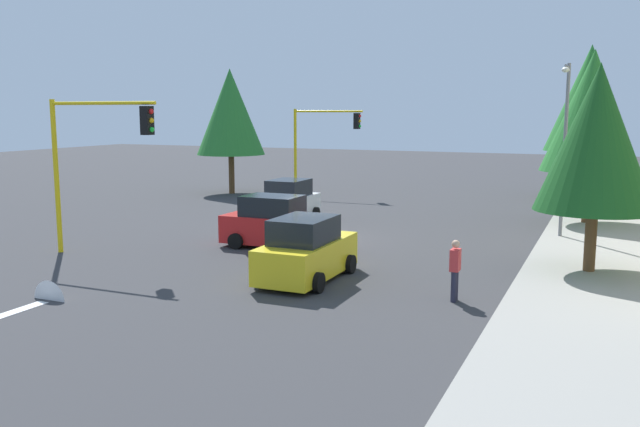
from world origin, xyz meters
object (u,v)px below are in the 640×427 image
at_px(tree_roadside_far, 589,98).
at_px(tree_opposite_side, 230,112).
at_px(tree_roadside_mid, 592,111).
at_px(car_red, 276,224).
at_px(car_white, 288,203).
at_px(pedestrian_crossing, 455,269).
at_px(car_yellow, 306,251).
at_px(traffic_signal_far_right, 322,134).
at_px(traffic_signal_near_right, 94,146).
at_px(street_lamp_curbside, 565,132).
at_px(tree_roadside_near, 597,138).

xyz_separation_m(tree_roadside_far, tree_opposite_side, (6.00, -20.50, -0.80)).
bearing_deg(tree_roadside_far, tree_roadside_mid, 2.86).
bearing_deg(car_red, car_white, -157.80).
distance_m(tree_opposite_side, pedestrian_crossing, 26.39).
bearing_deg(car_yellow, pedestrian_crossing, 83.96).
bearing_deg(traffic_signal_far_right, car_yellow, 22.12).
distance_m(tree_roadside_mid, car_yellow, 16.52).
height_order(traffic_signal_near_right, tree_opposite_side, tree_opposite_side).
distance_m(traffic_signal_far_right, tree_opposite_side, 5.88).
height_order(street_lamp_curbside, pedestrian_crossing, street_lamp_curbside).
height_order(tree_roadside_mid, tree_roadside_near, tree_roadside_mid).
height_order(traffic_signal_far_right, pedestrian_crossing, traffic_signal_far_right).
height_order(traffic_signal_near_right, tree_roadside_near, tree_roadside_near).
xyz_separation_m(tree_roadside_far, car_white, (14.51, -12.36, -4.98)).
relative_size(tree_opposite_side, pedestrian_crossing, 4.55).
distance_m(traffic_signal_near_right, car_red, 7.14).
xyz_separation_m(tree_roadside_near, tree_opposite_side, (-14.00, -21.50, 0.75)).
height_order(car_yellow, pedestrian_crossing, car_yellow).
bearing_deg(pedestrian_crossing, tree_roadside_far, 174.75).
relative_size(tree_roadside_near, car_yellow, 1.60).
xyz_separation_m(car_red, pedestrian_crossing, (4.61, 7.85, 0.01)).
relative_size(street_lamp_curbside, tree_roadside_near, 1.06).
distance_m(tree_roadside_near, car_yellow, 9.59).
relative_size(street_lamp_curbside, car_red, 1.68).
bearing_deg(tree_roadside_mid, tree_opposite_side, -100.78).
xyz_separation_m(traffic_signal_near_right, street_lamp_curbside, (-9.61, 14.88, 0.40)).
bearing_deg(traffic_signal_near_right, traffic_signal_far_right, 179.86).
xyz_separation_m(tree_roadside_near, car_white, (-5.49, -13.36, -3.43)).
height_order(tree_roadside_near, pedestrian_crossing, tree_roadside_near).
bearing_deg(tree_roadside_far, tree_roadside_near, 2.86).
relative_size(tree_opposite_side, car_yellow, 1.87).
bearing_deg(tree_opposite_side, tree_roadside_far, 106.31).
xyz_separation_m(street_lamp_curbside, tree_roadside_far, (-14.39, 0.30, 1.53)).
relative_size(traffic_signal_far_right, car_red, 1.27).
bearing_deg(pedestrian_crossing, tree_roadside_mid, 169.29).
bearing_deg(car_red, street_lamp_curbside, 119.76).
bearing_deg(car_white, car_yellow, 29.34).
height_order(car_yellow, car_white, same).
relative_size(traffic_signal_near_right, street_lamp_curbside, 0.80).
bearing_deg(tree_roadside_far, car_red, -26.83).
height_order(tree_roadside_near, tree_opposite_side, tree_opposite_side).
bearing_deg(traffic_signal_far_right, tree_opposite_side, -69.56).
distance_m(car_yellow, car_red, 5.18).
xyz_separation_m(street_lamp_curbside, tree_roadside_mid, (-4.39, 0.80, 0.80)).
bearing_deg(street_lamp_curbside, tree_roadside_near, 13.05).
relative_size(tree_roadside_near, pedestrian_crossing, 3.89).
bearing_deg(pedestrian_crossing, street_lamp_curbside, 169.12).
xyz_separation_m(traffic_signal_far_right, tree_roadside_mid, (6.00, 15.63, 1.40)).
relative_size(car_yellow, pedestrian_crossing, 2.43).
relative_size(tree_roadside_far, car_yellow, 2.16).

